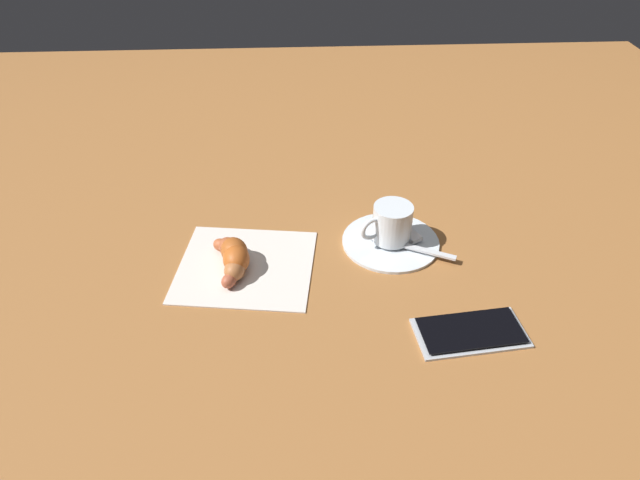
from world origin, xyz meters
TOP-DOWN VIEW (x-y plane):
  - ground_plane at (0.00, 0.00)m, footprint 1.80×1.80m
  - saucer at (0.09, 0.01)m, footprint 0.15×0.15m
  - espresso_cup at (0.09, 0.01)m, footprint 0.08×0.06m
  - teaspoon at (0.09, -0.00)m, footprint 0.13×0.07m
  - sugar_packet at (0.11, 0.03)m, footprint 0.05×0.07m
  - napkin at (-0.13, -0.03)m, footprint 0.21×0.20m
  - croissant at (-0.14, -0.03)m, footprint 0.06×0.11m
  - cell_phone at (0.16, -0.18)m, footprint 0.14×0.08m

SIDE VIEW (x-z plane):
  - ground_plane at x=0.00m, z-range 0.00..0.00m
  - napkin at x=-0.13m, z-range 0.00..0.00m
  - cell_phone at x=0.16m, z-range 0.00..0.01m
  - saucer at x=0.09m, z-range 0.00..0.01m
  - teaspoon at x=0.09m, z-range 0.01..0.02m
  - sugar_packet at x=0.11m, z-range 0.01..0.02m
  - croissant at x=-0.14m, z-range 0.00..0.04m
  - espresso_cup at x=0.09m, z-range 0.01..0.07m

